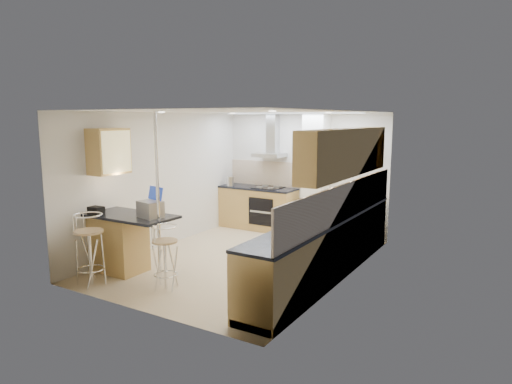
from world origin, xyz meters
The scene contains 16 objects.
ground centered at (0.00, 0.00, 0.00)m, with size 4.80×4.80×0.00m, color beige.
room_shell centered at (0.32, 0.38, 1.54)m, with size 3.64×4.84×2.51m.
right_counter centered at (1.50, 0.00, 0.46)m, with size 0.63×4.40×0.92m.
back_counter centered at (-0.95, 2.10, 0.46)m, with size 1.70×0.63×0.92m.
peninsula centered at (-1.12, -1.45, 0.48)m, with size 1.47×0.72×0.94m.
microwave centered at (1.40, -0.38, 1.06)m, with size 0.49×0.33×0.27m, color silver.
laptop centered at (-0.71, -1.43, 1.06)m, with size 0.36×0.27×0.25m, color #999BA1.
bag centered at (-1.56, -1.71, 1.00)m, with size 0.22×0.16×0.12m, color black.
bar_stool_near centered at (-1.27, -2.10, 0.53)m, with size 0.43×0.43×1.06m, color tan, non-canonical shape.
bar_stool_end centered at (-0.23, -1.66, 0.46)m, with size 0.38×0.38×0.93m, color tan, non-canonical shape.
jar_a centered at (1.50, 0.86, 1.02)m, with size 0.12×0.12×0.19m, color white.
jar_b centered at (1.45, 1.44, 1.00)m, with size 0.11×0.11×0.16m, color white.
jar_c centered at (1.66, -0.54, 1.01)m, with size 0.14×0.14×0.18m, color #AC9F89.
jar_d centered at (1.41, -0.98, 0.99)m, with size 0.10×0.10×0.15m, color silver.
bread_bin centered at (1.53, -1.10, 1.01)m, with size 0.28×0.36×0.19m, color white.
kettle centered at (-1.55, 1.92, 1.03)m, with size 0.16×0.16×0.21m, color #B5B8BA.
Camera 1 is at (4.05, -6.30, 2.40)m, focal length 32.00 mm.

